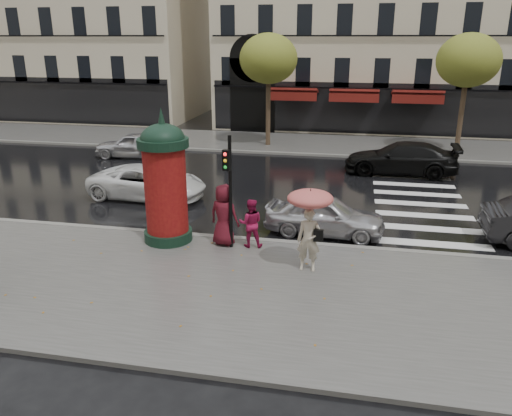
% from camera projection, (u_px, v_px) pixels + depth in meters
% --- Properties ---
extents(ground, '(160.00, 160.00, 0.00)m').
position_uv_depth(ground, '(225.00, 284.00, 13.67)').
color(ground, black).
rests_on(ground, ground).
extents(near_sidewalk, '(90.00, 7.00, 0.12)m').
position_uv_depth(near_sidewalk, '(221.00, 290.00, 13.19)').
color(near_sidewalk, '#474744').
rests_on(near_sidewalk, ground).
extents(far_sidewalk, '(90.00, 6.00, 0.12)m').
position_uv_depth(far_sidewalk, '(302.00, 144.00, 31.26)').
color(far_sidewalk, '#474744').
rests_on(far_sidewalk, ground).
extents(near_kerb, '(90.00, 0.25, 0.14)m').
position_uv_depth(near_kerb, '(248.00, 240.00, 16.43)').
color(near_kerb, slate).
rests_on(near_kerb, ground).
extents(far_kerb, '(90.00, 0.25, 0.14)m').
position_uv_depth(far_kerb, '(296.00, 154.00, 28.48)').
color(far_kerb, slate).
rests_on(far_kerb, ground).
extents(zebra_crossing, '(3.60, 11.75, 0.01)m').
position_uv_depth(zebra_crossing, '(417.00, 194.00, 21.45)').
color(zebra_crossing, silver).
rests_on(zebra_crossing, ground).
extents(tree_far_left, '(3.40, 3.40, 6.64)m').
position_uv_depth(tree_far_left, '(269.00, 59.00, 29.04)').
color(tree_far_left, '#38281C').
rests_on(tree_far_left, ground).
extents(tree_far_right, '(3.40, 3.40, 6.64)m').
position_uv_depth(tree_far_right, '(468.00, 61.00, 27.00)').
color(tree_far_right, '#38281C').
rests_on(tree_far_right, ground).
extents(woman_umbrella, '(1.26, 1.26, 2.43)m').
position_uv_depth(woman_umbrella, '(310.00, 217.00, 13.71)').
color(woman_umbrella, beige).
rests_on(woman_umbrella, near_sidewalk).
extents(woman_red, '(0.85, 0.71, 1.56)m').
position_uv_depth(woman_red, '(251.00, 223.00, 15.56)').
color(woman_red, maroon).
rests_on(woman_red, near_sidewalk).
extents(man_burgundy, '(1.09, 0.85, 1.98)m').
position_uv_depth(man_burgundy, '(224.00, 215.00, 15.65)').
color(man_burgundy, '#57111D').
rests_on(man_burgundy, near_sidewalk).
extents(morris_column, '(1.59, 1.59, 4.29)m').
position_uv_depth(morris_column, '(165.00, 179.00, 15.66)').
color(morris_column, black).
rests_on(morris_column, near_sidewalk).
extents(traffic_light, '(0.26, 0.35, 3.56)m').
position_uv_depth(traffic_light, '(229.00, 182.00, 15.01)').
color(traffic_light, black).
rests_on(traffic_light, near_sidewalk).
extents(car_silver, '(4.14, 1.94, 1.37)m').
position_uv_depth(car_silver, '(325.00, 215.00, 16.90)').
color(car_silver, '#BAB9BE').
rests_on(car_silver, ground).
extents(car_white, '(5.00, 2.55, 1.35)m').
position_uv_depth(car_white, '(148.00, 182.00, 20.72)').
color(car_white, white).
rests_on(car_white, ground).
extents(car_black, '(5.46, 2.42, 1.56)m').
position_uv_depth(car_black, '(401.00, 158.00, 24.36)').
color(car_black, black).
rests_on(car_black, ground).
extents(car_far_silver, '(4.22, 1.94, 1.40)m').
position_uv_depth(car_far_silver, '(133.00, 145.00, 27.73)').
color(car_far_silver, '#BDBCC1').
rests_on(car_far_silver, ground).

